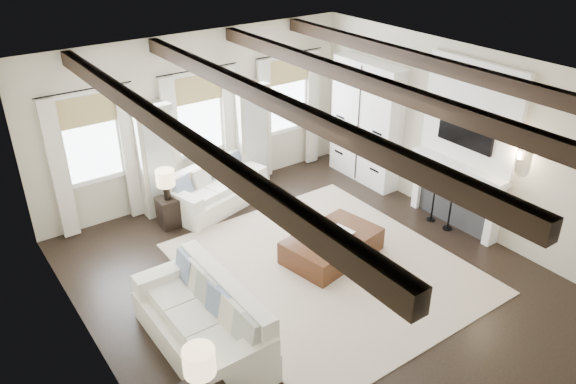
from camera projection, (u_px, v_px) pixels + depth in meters
ground at (318, 283)px, 8.70m from camera, size 7.50×7.50×0.00m
room_shell at (323, 142)px, 8.85m from camera, size 6.54×7.54×3.22m
area_rug at (326, 268)px, 9.05m from camera, size 3.92×4.43×0.02m
sofa_back at (216, 190)px, 10.75m from camera, size 2.11×1.37×0.83m
sofa_left at (206, 322)px, 7.34m from camera, size 1.02×2.23×0.96m
ottoman at (332, 246)px, 9.25m from camera, size 1.72×1.24×0.41m
tray at (337, 234)px, 9.16m from camera, size 0.56×0.46×0.04m
book_lower at (329, 234)px, 9.10m from camera, size 0.29×0.24×0.04m
book_upper at (327, 232)px, 9.08m from camera, size 0.25×0.21×0.03m
lamp_front at (199, 364)px, 5.92m from camera, size 0.35×0.35×0.61m
side_table_back at (169, 212)px, 10.11m from camera, size 0.36×0.36×0.55m
lamp_back at (165, 180)px, 9.80m from camera, size 0.33×0.33×0.57m
candlestick_near at (450, 212)px, 9.96m from camera, size 0.17×0.17×0.85m
candlestick_far at (433, 204)px, 10.25m from camera, size 0.16×0.16×0.80m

